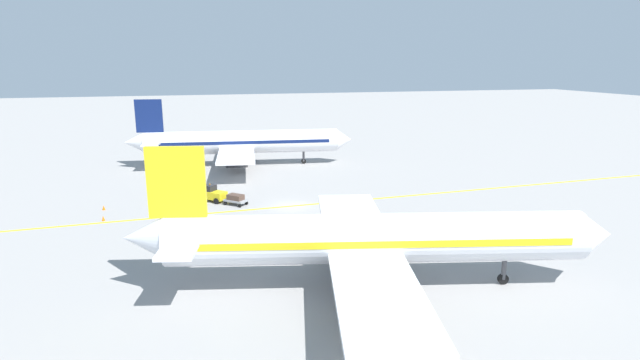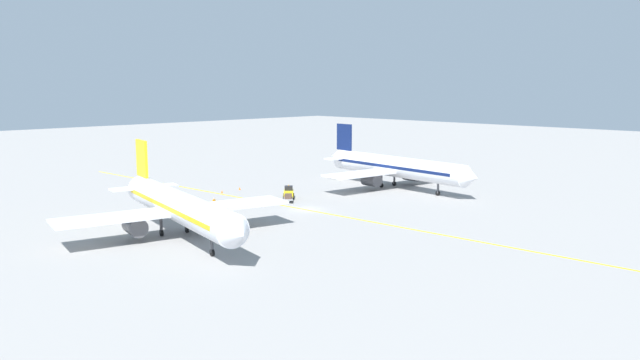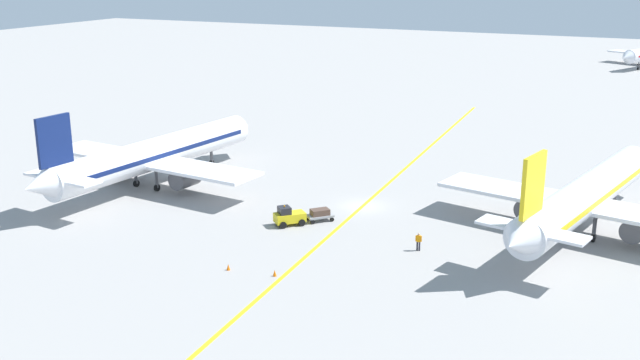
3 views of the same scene
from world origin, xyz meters
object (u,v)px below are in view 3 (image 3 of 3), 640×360
object	(u,v)px
airplane_adjacent_stand	(585,196)
traffic_cone_mid_apron	(228,267)
airplane_at_gate	(154,155)
ground_crew_worker	(419,241)
baggage_tug_white	(289,216)
baggage_cart_trailing	(320,214)
traffic_cone_near_nose	(275,273)

from	to	relation	value
airplane_adjacent_stand	traffic_cone_mid_apron	size ratio (longest dim) A/B	64.16
airplane_at_gate	ground_crew_worker	distance (m)	34.52
traffic_cone_mid_apron	baggage_tug_white	bearing A→B (deg)	92.40
airplane_adjacent_stand	ground_crew_worker	size ratio (longest dim) A/B	21.00
baggage_tug_white	traffic_cone_mid_apron	world-z (taller)	baggage_tug_white
baggage_tug_white	ground_crew_worker	world-z (taller)	baggage_tug_white
traffic_cone_mid_apron	baggage_cart_trailing	bearing A→B (deg)	83.12
baggage_cart_trailing	baggage_tug_white	bearing A→B (deg)	-133.08
baggage_cart_trailing	ground_crew_worker	bearing A→B (deg)	-16.82
traffic_cone_near_nose	airplane_at_gate	bearing A→B (deg)	145.67
baggage_cart_trailing	traffic_cone_near_nose	world-z (taller)	baggage_cart_trailing
airplane_adjacent_stand	baggage_tug_white	distance (m)	28.36
airplane_at_gate	traffic_cone_mid_apron	distance (m)	27.27
traffic_cone_mid_apron	airplane_at_gate	bearing A→B (deg)	139.74
airplane_at_gate	traffic_cone_mid_apron	size ratio (longest dim) A/B	64.62
airplane_adjacent_stand	traffic_cone_near_nose	xyz separation A→B (m)	(-21.79, -21.37, -3.43)
baggage_tug_white	traffic_cone_near_nose	size ratio (longest dim) A/B	5.85
baggage_cart_trailing	traffic_cone_near_nose	size ratio (longest dim) A/B	5.19
baggage_tug_white	airplane_adjacent_stand	bearing A→B (deg)	20.42
traffic_cone_near_nose	baggage_tug_white	bearing A→B (deg)	112.01
traffic_cone_near_nose	traffic_cone_mid_apron	size ratio (longest dim) A/B	1.00
baggage_tug_white	traffic_cone_near_nose	distance (m)	12.44
ground_crew_worker	traffic_cone_mid_apron	distance (m)	17.18
airplane_at_gate	baggage_tug_white	bearing A→B (deg)	-15.03
airplane_adjacent_stand	ground_crew_worker	distance (m)	17.03
airplane_at_gate	traffic_cone_near_nose	xyz separation A→B (m)	(24.80, -16.93, -3.43)
baggage_cart_trailing	traffic_cone_near_nose	distance (m)	14.15
airplane_at_gate	ground_crew_worker	xyz separation A→B (m)	(33.80, -6.45, -2.80)
baggage_cart_trailing	ground_crew_worker	xyz separation A→B (m)	(11.41, -3.45, 0.15)
traffic_cone_mid_apron	traffic_cone_near_nose	bearing A→B (deg)	7.52
baggage_cart_trailing	traffic_cone_near_nose	xyz separation A→B (m)	(2.40, -13.93, -0.49)
airplane_adjacent_stand	ground_crew_worker	bearing A→B (deg)	-139.60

